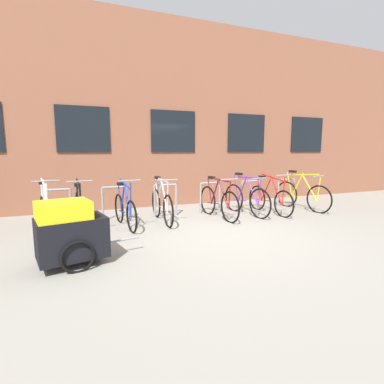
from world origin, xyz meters
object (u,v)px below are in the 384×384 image
object	(u,v)px
bicycle_white	(46,214)
bicycle_maroon	(218,202)
bicycle_yellow	(302,195)
bicycle_purple	(246,199)
bicycle_silver	(162,205)
bicycle_red	(270,199)
bicycle_blue	(125,210)
bicycle_black	(80,212)
bike_trailer	(70,232)

from	to	relation	value
bicycle_white	bicycle_maroon	distance (m)	3.68
bicycle_yellow	bicycle_purple	size ratio (longest dim) A/B	1.03
bicycle_silver	bicycle_white	size ratio (longest dim) A/B	0.98
bicycle_red	bicycle_maroon	bearing A→B (deg)	-179.76
bicycle_blue	bicycle_purple	size ratio (longest dim) A/B	0.94
bicycle_black	bicycle_blue	xyz separation A→B (m)	(0.89, 0.05, -0.04)
bicycle_maroon	bicycle_silver	bearing A→B (deg)	174.35
bicycle_blue	bicycle_maroon	size ratio (longest dim) A/B	0.93
bicycle_maroon	bicycle_red	bearing A→B (deg)	0.24
bicycle_silver	bicycle_black	bearing A→B (deg)	-172.95
bicycle_black	bicycle_purple	size ratio (longest dim) A/B	1.03
bicycle_yellow	bicycle_white	xyz separation A→B (m)	(-6.25, -0.13, -0.01)
bicycle_white	bicycle_maroon	size ratio (longest dim) A/B	1.03
bicycle_white	bicycle_blue	bearing A→B (deg)	1.01
bicycle_black	bicycle_yellow	world-z (taller)	bicycle_black
bicycle_blue	bicycle_purple	bearing A→B (deg)	2.15
bicycle_blue	bicycle_silver	bearing A→B (deg)	10.79
bicycle_purple	bicycle_black	bearing A→B (deg)	-177.55
bicycle_red	bike_trailer	world-z (taller)	bicycle_red
bicycle_purple	bicycle_yellow	bearing A→B (deg)	-0.26
bicycle_yellow	bicycle_silver	world-z (taller)	bicycle_yellow
bicycle_black	bicycle_white	world-z (taller)	bicycle_white
bicycle_yellow	bicycle_blue	world-z (taller)	bicycle_yellow
bicycle_yellow	bike_trailer	world-z (taller)	bicycle_yellow
bicycle_silver	bicycle_purple	bearing A→B (deg)	-1.24
bicycle_red	bicycle_silver	xyz separation A→B (m)	(-2.82, 0.13, 0.01)
bicycle_red	bicycle_blue	xyz separation A→B (m)	(-3.66, -0.03, -0.01)
bicycle_red	bicycle_silver	distance (m)	2.82
bicycle_blue	bicycle_maroon	bearing A→B (deg)	0.70
bicycle_white	bike_trailer	distance (m)	1.84
bicycle_maroon	bicycle_purple	bearing A→B (deg)	5.99
bike_trailer	bicycle_maroon	bearing A→B (deg)	29.81
bicycle_black	bicycle_purple	xyz separation A→B (m)	(3.90, 0.17, -0.01)
bicycle_blue	bike_trailer	bearing A→B (deg)	-119.00
bicycle_red	bicycle_maroon	xyz separation A→B (m)	(-1.47, -0.01, 0.02)
bicycle_red	bicycle_white	distance (m)	5.15
bicycle_purple	bike_trailer	world-z (taller)	bicycle_purple
bicycle_blue	bike_trailer	size ratio (longest dim) A/B	1.08
bike_trailer	bicycle_red	bearing A→B (deg)	21.47
bicycle_silver	bicycle_blue	world-z (taller)	bicycle_blue
bicycle_silver	bicycle_maroon	bearing A→B (deg)	-5.65
bicycle_maroon	bike_trailer	world-z (taller)	bicycle_maroon
bicycle_silver	bicycle_white	distance (m)	2.34
bicycle_white	bicycle_purple	distance (m)	4.51
bike_trailer	bicycle_black	bearing A→B (deg)	86.32
bike_trailer	bicycle_purple	bearing A→B (deg)	25.49
bicycle_red	bike_trailer	xyz separation A→B (m)	(-4.66, -1.83, 0.10)
bicycle_red	bicycle_white	world-z (taller)	bicycle_white
bike_trailer	bicycle_silver	bearing A→B (deg)	46.82
bicycle_maroon	bike_trailer	distance (m)	3.68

